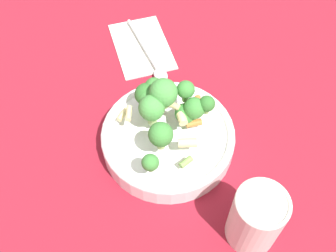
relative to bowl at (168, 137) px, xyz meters
The scene contains 6 objects.
ground_plane 0.02m from the bowl, ahead, with size 3.00×3.00×0.00m, color maroon.
bowl is the anchor object (origin of this frame).
pasta_salad 0.07m from the bowl, 18.96° to the left, with size 0.18×0.16×0.09m.
cup 0.20m from the bowl, 144.19° to the right, with size 0.08×0.08×0.11m.
napkin 0.25m from the bowl, 10.42° to the left, with size 0.19×0.15×0.01m.
spoon 0.20m from the bowl, ahead, with size 0.19×0.09×0.01m.
Camera 1 is at (-0.37, 0.02, 0.59)m, focal length 42.00 mm.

